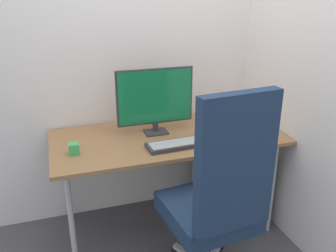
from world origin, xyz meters
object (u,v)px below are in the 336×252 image
(office_chair, at_px, (218,197))
(notebook, at_px, (222,125))
(monitor, at_px, (155,98))
(keyboard, at_px, (181,144))
(desk_clamp_accessory, at_px, (74,149))
(mouse, at_px, (234,139))
(filing_cabinet, at_px, (230,181))
(pen_holder, at_px, (243,111))

(office_chair, bearing_deg, notebook, 62.66)
(monitor, distance_m, notebook, 0.56)
(monitor, height_order, keyboard, monitor)
(keyboard, bearing_deg, desk_clamp_accessory, 172.41)
(monitor, relative_size, mouse, 5.27)
(filing_cabinet, relative_size, desk_clamp_accessory, 8.27)
(office_chair, height_order, keyboard, office_chair)
(pen_holder, distance_m, desk_clamp_accessory, 1.37)
(keyboard, distance_m, notebook, 0.47)
(notebook, bearing_deg, monitor, 155.14)
(filing_cabinet, height_order, mouse, mouse)
(mouse, bearing_deg, filing_cabinet, 59.76)
(office_chair, bearing_deg, monitor, 100.48)
(desk_clamp_accessory, bearing_deg, mouse, -7.77)
(notebook, bearing_deg, keyboard, -170.30)
(notebook, height_order, desk_clamp_accessory, desk_clamp_accessory)
(office_chair, height_order, desk_clamp_accessory, office_chair)
(keyboard, bearing_deg, pen_holder, 29.15)
(mouse, bearing_deg, monitor, 142.80)
(office_chair, height_order, monitor, office_chair)
(office_chair, bearing_deg, pen_holder, 53.84)
(mouse, height_order, desk_clamp_accessory, desk_clamp_accessory)
(office_chair, relative_size, notebook, 7.07)
(mouse, xyz_separation_m, notebook, (0.05, 0.28, -0.01))
(pen_holder, relative_size, notebook, 0.93)
(pen_holder, xyz_separation_m, desk_clamp_accessory, (-1.34, -0.28, -0.02))
(filing_cabinet, height_order, keyboard, keyboard)
(filing_cabinet, relative_size, mouse, 5.65)
(keyboard, height_order, notebook, keyboard)
(notebook, relative_size, desk_clamp_accessory, 2.58)
(monitor, height_order, desk_clamp_accessory, monitor)
(filing_cabinet, distance_m, keyboard, 0.73)
(office_chair, height_order, pen_holder, office_chair)
(monitor, relative_size, keyboard, 1.17)
(pen_holder, bearing_deg, mouse, -125.81)
(keyboard, bearing_deg, notebook, 29.51)
(pen_holder, bearing_deg, notebook, -151.44)
(monitor, relative_size, notebook, 2.99)
(keyboard, xyz_separation_m, notebook, (0.41, 0.23, -0.00))
(office_chair, xyz_separation_m, pen_holder, (0.62, 0.84, 0.17))
(filing_cabinet, bearing_deg, desk_clamp_accessory, -174.39)
(desk_clamp_accessory, bearing_deg, keyboard, -7.59)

